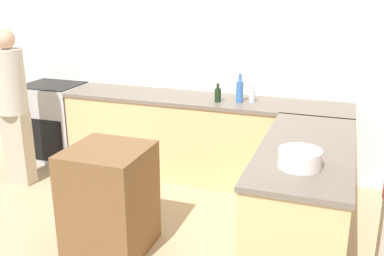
# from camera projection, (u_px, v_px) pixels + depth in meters

# --- Properties ---
(wall_back) EXTENTS (8.00, 0.06, 2.70)m
(wall_back) POSITION_uv_depth(u_px,v_px,m) (213.00, 53.00, 4.97)
(wall_back) COLOR white
(wall_back) RESTS_ON ground_plane
(counter_back) EXTENTS (3.09, 0.65, 0.92)m
(counter_back) POSITION_uv_depth(u_px,v_px,m) (203.00, 138.00, 4.94)
(counter_back) COLOR #D6B27A
(counter_back) RESTS_ON ground_plane
(counter_peninsula) EXTENTS (0.69, 1.74, 0.92)m
(counter_peninsula) POSITION_uv_depth(u_px,v_px,m) (303.00, 201.00, 3.51)
(counter_peninsula) COLOR #D6B27A
(counter_peninsula) RESTS_ON ground_plane
(range_oven) EXTENTS (0.73, 0.63, 0.93)m
(range_oven) POSITION_uv_depth(u_px,v_px,m) (55.00, 121.00, 5.54)
(range_oven) COLOR #ADADB2
(range_oven) RESTS_ON ground_plane
(island_table) EXTENTS (0.61, 0.62, 0.87)m
(island_table) POSITION_uv_depth(u_px,v_px,m) (110.00, 200.00, 3.58)
(island_table) COLOR brown
(island_table) RESTS_ON ground_plane
(mixing_bowl) EXTENTS (0.29, 0.29, 0.12)m
(mixing_bowl) POSITION_uv_depth(u_px,v_px,m) (300.00, 158.00, 2.97)
(mixing_bowl) COLOR white
(mixing_bowl) RESTS_ON counter_peninsula
(wine_bottle_dark) EXTENTS (0.07, 0.07, 0.19)m
(wine_bottle_dark) POSITION_uv_depth(u_px,v_px,m) (218.00, 95.00, 4.62)
(wine_bottle_dark) COLOR black
(wine_bottle_dark) RESTS_ON counter_back
(water_bottle_blue) EXTENTS (0.07, 0.07, 0.30)m
(water_bottle_blue) POSITION_uv_depth(u_px,v_px,m) (240.00, 91.00, 4.59)
(water_bottle_blue) COLOR #386BB7
(water_bottle_blue) RESTS_ON counter_back
(vinegar_bottle_clear) EXTENTS (0.06, 0.06, 0.19)m
(vinegar_bottle_clear) POSITION_uv_depth(u_px,v_px,m) (252.00, 95.00, 4.61)
(vinegar_bottle_clear) COLOR silver
(vinegar_bottle_clear) RESTS_ON counter_back
(person_by_range) EXTENTS (0.31, 0.31, 1.66)m
(person_by_range) POSITION_uv_depth(u_px,v_px,m) (13.00, 102.00, 4.66)
(person_by_range) COLOR #ADA38E
(person_by_range) RESTS_ON ground_plane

